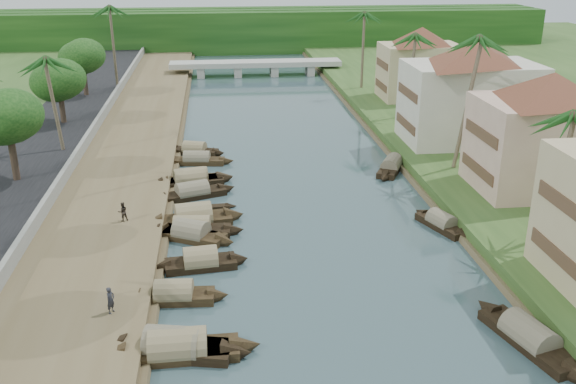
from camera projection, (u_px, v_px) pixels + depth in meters
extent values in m
plane|color=#364C51|center=(333.00, 299.00, 39.29)|extent=(220.00, 220.00, 0.00)
cube|color=brown|center=(112.00, 188.00, 56.00)|extent=(10.00, 180.00, 0.80)
cube|color=#2C4A1D|center=(496.00, 171.00, 59.59)|extent=(16.00, 180.00, 1.20)
cube|color=black|center=(11.00, 189.00, 55.00)|extent=(8.00, 180.00, 1.40)
cube|color=slate|center=(62.00, 180.00, 55.22)|extent=(0.40, 180.00, 1.10)
cube|color=#0F340E|center=(248.00, 33.00, 125.87)|extent=(120.00, 4.00, 8.00)
cube|color=#0F340E|center=(247.00, 30.00, 130.50)|extent=(120.00, 4.00, 8.00)
cube|color=#0F340E|center=(245.00, 27.00, 135.13)|extent=(120.00, 4.00, 8.00)
cube|color=#A9A89E|center=(256.00, 63.00, 105.28)|extent=(28.00, 4.00, 0.80)
cube|color=#A9A89E|center=(201.00, 71.00, 104.73)|extent=(1.20, 3.50, 1.80)
cube|color=#A9A89E|center=(238.00, 71.00, 105.36)|extent=(1.20, 3.50, 1.80)
cube|color=#A9A89E|center=(274.00, 70.00, 105.99)|extent=(1.20, 3.50, 1.80)
cube|color=#A9A89E|center=(310.00, 69.00, 106.62)|extent=(1.20, 3.50, 1.80)
cube|color=brown|center=(558.00, 256.00, 37.64)|extent=(0.10, 6.40, 0.90)
cube|color=brown|center=(566.00, 206.00, 36.48)|extent=(0.10, 6.40, 0.90)
cube|color=beige|center=(545.00, 145.00, 52.57)|extent=(11.00, 8.00, 7.50)
pyramid|color=brown|center=(553.00, 86.00, 50.82)|extent=(14.11, 14.11, 2.20)
cube|color=brown|center=(477.00, 169.00, 52.66)|extent=(0.10, 6.40, 0.90)
cube|color=brown|center=(481.00, 134.00, 51.58)|extent=(0.10, 6.40, 0.90)
cube|color=beige|center=(469.00, 103.00, 65.34)|extent=(13.00, 8.00, 8.00)
pyramid|color=brown|center=(475.00, 52.00, 63.50)|extent=(15.59, 15.59, 2.20)
cube|color=brown|center=(406.00, 124.00, 65.38)|extent=(0.10, 6.40, 0.90)
cube|color=brown|center=(408.00, 93.00, 64.23)|extent=(0.10, 6.40, 0.90)
cube|color=tan|center=(419.00, 71.00, 84.16)|extent=(10.00, 7.00, 7.00)
pyramid|color=brown|center=(422.00, 36.00, 82.50)|extent=(12.62, 12.62, 2.20)
cube|color=brown|center=(381.00, 86.00, 84.26)|extent=(0.10, 5.60, 0.90)
cube|color=brown|center=(382.00, 64.00, 83.25)|extent=(0.10, 5.60, 0.90)
cube|color=black|center=(178.00, 353.00, 33.78)|extent=(6.45, 2.11, 0.70)
cone|color=black|center=(246.00, 346.00, 34.18)|extent=(1.87, 1.83, 2.01)
cone|color=black|center=(109.00, 357.00, 33.32)|extent=(1.87, 1.83, 2.01)
cylinder|color=#827652|center=(178.00, 347.00, 33.64)|extent=(4.94, 2.16, 2.08)
cube|color=black|center=(174.00, 351.00, 33.96)|extent=(6.46, 3.23, 0.70)
cone|color=black|center=(238.00, 353.00, 33.62)|extent=(2.11, 2.11, 1.98)
cone|color=black|center=(111.00, 346.00, 34.25)|extent=(2.11, 2.11, 1.98)
cylinder|color=gray|center=(173.00, 345.00, 33.82)|extent=(5.05, 3.00, 2.05)
cube|color=black|center=(174.00, 298.00, 39.00)|extent=(4.95, 1.96, 0.70)
cone|color=black|center=(219.00, 296.00, 39.10)|extent=(1.50, 1.57, 1.64)
cone|color=black|center=(129.00, 298.00, 38.85)|extent=(1.50, 1.57, 1.64)
cylinder|color=#827652|center=(174.00, 293.00, 38.87)|extent=(3.81, 1.95, 1.71)
cube|color=black|center=(201.00, 265.00, 43.04)|extent=(4.89, 2.32, 0.70)
cone|color=black|center=(240.00, 260.00, 43.55)|extent=(1.57, 1.78, 1.79)
cone|color=black|center=(161.00, 268.00, 42.48)|extent=(1.57, 1.78, 1.79)
cylinder|color=#827652|center=(201.00, 260.00, 42.91)|extent=(3.79, 2.27, 1.90)
cube|color=black|center=(192.00, 237.00, 47.17)|extent=(5.35, 4.00, 0.70)
cone|color=black|center=(226.00, 242.00, 46.17)|extent=(2.09, 2.15, 1.80)
cone|color=black|center=(159.00, 230.00, 48.11)|extent=(2.09, 2.15, 1.80)
cylinder|color=gray|center=(191.00, 232.00, 47.03)|extent=(4.33, 3.50, 1.90)
cube|color=black|center=(192.00, 232.00, 47.92)|extent=(5.80, 2.21, 0.70)
cone|color=black|center=(235.00, 231.00, 48.00)|extent=(1.75, 1.73, 1.79)
cone|color=black|center=(150.00, 232.00, 47.77)|extent=(1.75, 1.73, 1.79)
cylinder|color=#827652|center=(192.00, 228.00, 47.78)|extent=(4.47, 2.18, 1.86)
cube|color=black|center=(194.00, 221.00, 49.85)|extent=(6.07, 3.04, 0.70)
cone|color=black|center=(235.00, 216.00, 50.62)|extent=(1.99, 2.19, 2.13)
cone|color=black|center=(152.00, 225.00, 49.02)|extent=(1.99, 2.19, 2.13)
cylinder|color=#827652|center=(194.00, 217.00, 49.71)|extent=(4.73, 2.91, 2.25)
cube|color=black|center=(193.00, 195.00, 54.95)|extent=(5.93, 3.51, 0.70)
cone|color=black|center=(227.00, 189.00, 56.21)|extent=(2.04, 1.98, 1.71)
cone|color=black|center=(156.00, 201.00, 53.62)|extent=(2.04, 1.98, 1.71)
cylinder|color=gray|center=(192.00, 191.00, 54.81)|extent=(4.69, 3.12, 1.76)
cube|color=black|center=(193.00, 181.00, 58.19)|extent=(5.62, 2.60, 0.70)
cone|color=black|center=(226.00, 178.00, 58.91)|extent=(1.79, 1.82, 1.77)
cone|color=black|center=(160.00, 184.00, 57.42)|extent=(1.79, 1.82, 1.77)
cylinder|color=#827652|center=(193.00, 177.00, 58.06)|extent=(4.37, 2.47, 1.84)
cube|color=black|center=(190.00, 183.00, 57.79)|extent=(6.10, 3.05, 0.70)
cone|color=black|center=(225.00, 179.00, 58.65)|extent=(2.00, 2.08, 1.99)
cone|color=black|center=(154.00, 186.00, 56.87)|extent=(2.00, 2.08, 1.99)
cylinder|color=#827652|center=(190.00, 179.00, 57.65)|extent=(4.76, 2.87, 2.08)
cube|color=black|center=(197.00, 162.00, 63.35)|extent=(5.53, 2.18, 0.70)
cone|color=black|center=(227.00, 161.00, 63.28)|extent=(1.68, 1.53, 1.52)
cone|color=black|center=(167.00, 161.00, 63.37)|extent=(1.68, 1.53, 1.52)
cylinder|color=gray|center=(197.00, 158.00, 63.22)|extent=(4.28, 2.08, 1.56)
cube|color=black|center=(195.00, 152.00, 66.33)|extent=(4.99, 3.03, 0.70)
cone|color=black|center=(219.00, 153.00, 65.75)|extent=(1.75, 1.76, 1.54)
cone|color=black|center=(171.00, 150.00, 66.85)|extent=(1.75, 1.76, 1.54)
cylinder|color=#827652|center=(195.00, 149.00, 66.19)|extent=(3.96, 2.71, 1.61)
cube|color=black|center=(528.00, 341.00, 34.76)|extent=(3.48, 6.62, 0.70)
cone|color=black|center=(486.00, 308.00, 37.78)|extent=(2.06, 2.18, 1.83)
cylinder|color=gray|center=(529.00, 335.00, 34.62)|extent=(3.14, 5.19, 1.88)
cube|color=black|center=(442.00, 226.00, 48.99)|extent=(3.07, 4.93, 0.70)
cone|color=black|center=(420.00, 213.00, 51.12)|extent=(1.74, 1.74, 1.49)
cone|color=black|center=(465.00, 238.00, 46.80)|extent=(1.74, 1.74, 1.49)
cylinder|color=gray|center=(442.00, 221.00, 48.85)|extent=(2.73, 3.91, 1.55)
cube|color=black|center=(391.00, 168.00, 61.56)|extent=(4.11, 5.89, 0.70)
cone|color=black|center=(398.00, 158.00, 64.33)|extent=(2.07, 2.14, 1.68)
cone|color=black|center=(384.00, 178.00, 58.73)|extent=(2.07, 2.14, 1.68)
cylinder|color=gray|center=(392.00, 165.00, 61.42)|extent=(3.55, 4.71, 1.72)
cube|color=black|center=(177.00, 351.00, 34.08)|extent=(4.01, 1.82, 0.35)
cone|color=black|center=(218.00, 355.00, 33.80)|extent=(1.17, 1.09, 0.87)
cone|color=black|center=(137.00, 348.00, 34.36)|extent=(1.17, 1.09, 0.87)
cube|color=black|center=(206.00, 208.00, 52.58)|extent=(3.72, 0.97, 0.35)
cone|color=black|center=(232.00, 206.00, 52.92)|extent=(0.97, 0.79, 0.74)
cone|color=black|center=(181.00, 210.00, 52.25)|extent=(0.97, 0.79, 0.74)
cylinder|color=#6F5E4A|center=(557.00, 177.00, 43.23)|extent=(1.11, 0.36, 8.88)
sphere|color=#1D501A|center=(567.00, 115.00, 41.69)|extent=(3.20, 3.20, 3.20)
cylinder|color=#6F5E4A|center=(463.00, 104.00, 56.61)|extent=(1.83, 0.36, 11.83)
sphere|color=#1D501A|center=(469.00, 38.00, 54.55)|extent=(3.20, 3.20, 3.20)
cylinder|color=#6F5E4A|center=(411.00, 76.00, 74.68)|extent=(0.68, 0.36, 9.56)
sphere|color=#1D501A|center=(414.00, 36.00, 73.02)|extent=(3.20, 3.20, 3.20)
cylinder|color=#6F5E4A|center=(56.00, 105.00, 61.58)|extent=(1.02, 0.36, 9.02)
sphere|color=#1D501A|center=(50.00, 59.00, 60.02)|extent=(3.20, 3.20, 3.20)
cylinder|color=#6F5E4A|center=(363.00, 50.00, 89.63)|extent=(0.37, 0.36, 10.44)
sphere|color=#1D501A|center=(364.00, 13.00, 87.81)|extent=(3.20, 3.20, 3.20)
cylinder|color=#6F5E4A|center=(114.00, 47.00, 88.67)|extent=(0.44, 0.36, 11.14)
sphere|color=#1D501A|center=(110.00, 7.00, 86.74)|extent=(3.20, 3.20, 3.20)
cylinder|color=#463528|center=(14.00, 159.00, 54.55)|extent=(0.60, 0.60, 3.78)
ellipsoid|color=#0F340E|center=(7.00, 117.00, 53.24)|extent=(5.38, 5.38, 4.42)
cylinder|color=#463528|center=(62.00, 108.00, 72.31)|extent=(0.60, 0.60, 3.29)
ellipsoid|color=#0F340E|center=(59.00, 81.00, 71.17)|extent=(5.39, 5.39, 4.43)
cylinder|color=#463528|center=(85.00, 82.00, 85.55)|extent=(0.60, 0.60, 3.48)
ellipsoid|color=#0F340E|center=(82.00, 57.00, 84.35)|extent=(5.36, 5.36, 4.41)
cylinder|color=#463528|center=(513.00, 123.00, 66.75)|extent=(0.60, 0.60, 3.53)
ellipsoid|color=#0F340E|center=(517.00, 91.00, 65.53)|extent=(4.81, 4.81, 3.95)
imported|color=#26272E|center=(111.00, 300.00, 36.09)|extent=(0.62, 0.70, 1.60)
imported|color=#2E2620|center=(123.00, 212.00, 48.16)|extent=(0.88, 0.79, 1.49)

